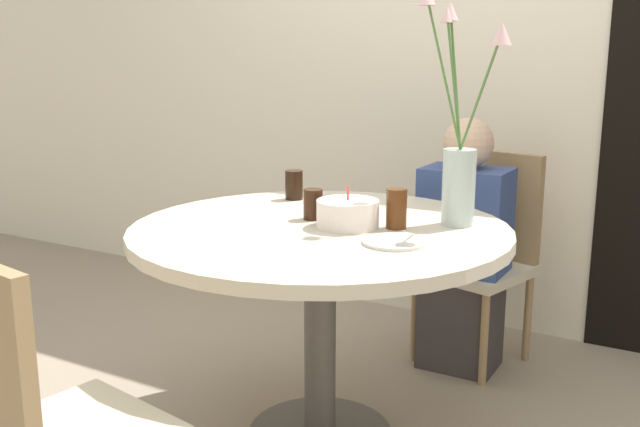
{
  "coord_description": "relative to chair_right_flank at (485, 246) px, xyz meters",
  "views": [
    {
      "loc": [
        1.1,
        -1.92,
        1.28
      ],
      "look_at": [
        0.0,
        0.0,
        0.79
      ],
      "focal_mm": 40.0,
      "sensor_mm": 36.0,
      "label": 1
    }
  ],
  "objects": [
    {
      "name": "drink_glass_0",
      "position": [
        -0.56,
        -0.63,
        0.31
      ],
      "size": [
        0.07,
        0.07,
        0.11
      ],
      "color": "black",
      "rests_on": "dining_table"
    },
    {
      "name": "dining_table",
      "position": [
        -0.26,
        -0.96,
        0.13
      ],
      "size": [
        1.22,
        1.22,
        0.75
      ],
      "color": "beige",
      "rests_on": "ground_plane"
    },
    {
      "name": "chair_far_back",
      "position": [
        -0.43,
        -1.94,
        0.0
      ],
      "size": [
        0.46,
        0.46,
        0.88
      ],
      "rotation": [
        0.0,
        0.0,
        2.97
      ],
      "color": "beige",
      "rests_on": "ground_plane"
    },
    {
      "name": "drink_glass_2",
      "position": [
        -0.32,
        -0.89,
        0.31
      ],
      "size": [
        0.07,
        0.07,
        0.1
      ],
      "color": "#33190C",
      "rests_on": "dining_table"
    },
    {
      "name": "birthday_cake",
      "position": [
        -0.17,
        -0.93,
        0.3
      ],
      "size": [
        0.2,
        0.2,
        0.13
      ],
      "color": "white",
      "rests_on": "dining_table"
    },
    {
      "name": "flower_vase",
      "position": [
        0.12,
        -0.73,
        0.49
      ],
      "size": [
        0.3,
        0.17,
        0.74
      ],
      "color": "#B2C6C1",
      "rests_on": "dining_table"
    },
    {
      "name": "side_plate",
      "position": [
        0.04,
        -1.04,
        0.26
      ],
      "size": [
        0.19,
        0.19,
        0.01
      ],
      "color": "silver",
      "rests_on": "dining_table"
    },
    {
      "name": "drink_glass_1",
      "position": [
        -0.03,
        -0.87,
        0.32
      ],
      "size": [
        0.07,
        0.07,
        0.13
      ],
      "color": "#51280F",
      "rests_on": "dining_table"
    },
    {
      "name": "chair_right_flank",
      "position": [
        0.0,
        0.0,
        0.0
      ],
      "size": [
        0.49,
        0.49,
        0.88
      ],
      "rotation": [
        0.0,
        0.0,
        -0.26
      ],
      "color": "beige",
      "rests_on": "ground_plane"
    },
    {
      "name": "wall_back",
      "position": [
        -0.26,
        0.4,
        0.81
      ],
      "size": [
        8.0,
        0.05,
        2.6
      ],
      "color": "beige",
      "rests_on": "ground_plane"
    },
    {
      "name": "person_boy",
      "position": [
        -0.04,
        -0.15,
        -0.0
      ],
      "size": [
        0.34,
        0.24,
        1.04
      ],
      "color": "#383333",
      "rests_on": "ground_plane"
    }
  ]
}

